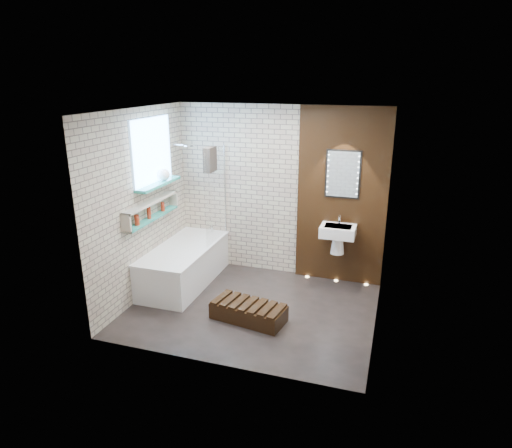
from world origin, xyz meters
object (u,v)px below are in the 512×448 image
(led_mirror, at_px, (343,174))
(walnut_step, at_px, (248,312))
(bathtub, at_px, (184,265))
(washbasin, at_px, (338,235))
(bath_screen, at_px, (216,195))

(led_mirror, distance_m, walnut_step, 2.36)
(bathtub, relative_size, led_mirror, 2.49)
(bathtub, height_order, led_mirror, led_mirror)
(washbasin, distance_m, walnut_step, 1.78)
(washbasin, height_order, led_mirror, led_mirror)
(bathtub, xyz_separation_m, bath_screen, (0.35, 0.44, 0.99))
(bathtub, height_order, washbasin, washbasin)
(washbasin, bearing_deg, bath_screen, -174.22)
(bathtub, bearing_deg, washbasin, 16.01)
(bathtub, distance_m, bath_screen, 1.14)
(bathtub, bearing_deg, led_mirror, 19.78)
(led_mirror, bearing_deg, bathtub, -160.22)
(led_mirror, xyz_separation_m, walnut_step, (-0.91, -1.53, -1.55))
(washbasin, distance_m, led_mirror, 0.88)
(bath_screen, distance_m, led_mirror, 1.89)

